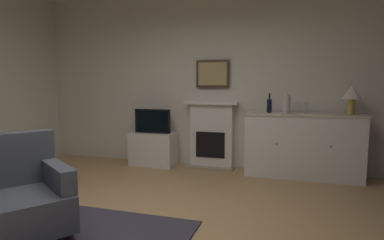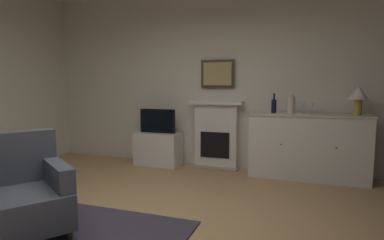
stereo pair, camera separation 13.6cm
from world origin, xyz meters
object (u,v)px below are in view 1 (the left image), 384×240
table_lamp (352,95)px  tv_set (152,121)px  framed_picture (213,74)px  wine_glass_center (306,105)px  tv_cabinet (153,149)px  vase_decorative (286,104)px  armchair (18,196)px  wine_glass_left (298,105)px  wine_bottle (269,106)px  sideboard_cabinet (303,145)px  fireplace_unit (212,134)px

table_lamp → tv_set: size_ratio=0.65×
framed_picture → wine_glass_center: size_ratio=3.33×
table_lamp → tv_cabinet: bearing=179.7°
wine_glass_center → tv_set: 2.44m
vase_decorative → armchair: bearing=-129.6°
tv_cabinet → table_lamp: bearing=-0.3°
wine_glass_left → armchair: 3.71m
wine_bottle → sideboard_cabinet: bearing=2.2°
table_lamp → tv_set: 3.06m
fireplace_unit → armchair: (-1.06, -2.93, -0.17)m
wine_glass_left → armchair: (-2.40, -2.75, -0.69)m
table_lamp → armchair: bearing=-138.4°
vase_decorative → armchair: 3.58m
sideboard_cabinet → wine_glass_center: 0.60m
sideboard_cabinet → wine_bottle: 0.76m
sideboard_cabinet → wine_bottle: bearing=-177.8°
wine_glass_left → tv_cabinet: wine_glass_left is taller
wine_glass_center → sideboard_cabinet: bearing=126.9°
tv_cabinet → tv_set: 0.48m
framed_picture → table_lamp: 2.08m
framed_picture → sideboard_cabinet: (1.42, -0.22, -1.06)m
fireplace_unit → sideboard_cabinet: (1.42, -0.18, -0.07)m
sideboard_cabinet → tv_cabinet: bearing=179.6°
table_lamp → framed_picture: bearing=173.8°
wine_glass_center → tv_set: wine_glass_center is taller
vase_decorative → fireplace_unit: bearing=169.1°
wine_bottle → tv_cabinet: bearing=179.0°
fireplace_unit → wine_glass_center: wine_glass_center is taller
fireplace_unit → armchair: bearing=-109.9°
fireplace_unit → wine_glass_center: bearing=-8.4°
wine_glass_left → wine_glass_center: same height
wine_bottle → fireplace_unit: bearing=168.1°
sideboard_cabinet → vase_decorative: 0.66m
armchair → wine_glass_center: bearing=47.3°
wine_bottle → tv_set: (-1.90, 0.01, -0.30)m
fireplace_unit → wine_bottle: (0.93, -0.20, 0.51)m
sideboard_cabinet → armchair: size_ratio=1.52×
framed_picture → tv_cabinet: framed_picture is taller
framed_picture → wine_glass_left: bearing=-9.6°
sideboard_cabinet → tv_set: (-2.40, -0.01, 0.28)m
vase_decorative → armchair: vase_decorative is taller
table_lamp → vase_decorative: bearing=-176.7°
wine_glass_center → tv_cabinet: size_ratio=0.22×
framed_picture → tv_set: bearing=-166.7°
sideboard_cabinet → tv_set: tv_set is taller
fireplace_unit → tv_set: size_ratio=1.77×
sideboard_cabinet → wine_glass_left: 0.60m
vase_decorative → tv_set: (-2.15, 0.04, -0.33)m
wine_glass_center → vase_decorative: 0.28m
wine_glass_left → tv_set: wine_glass_left is taller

